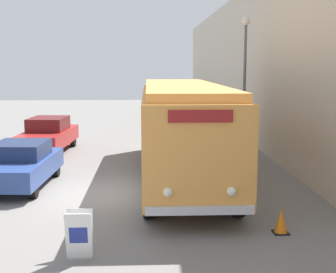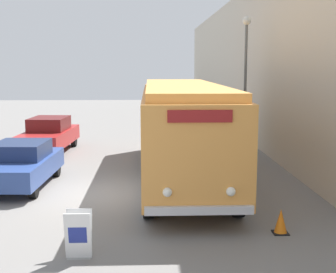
% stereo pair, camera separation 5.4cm
% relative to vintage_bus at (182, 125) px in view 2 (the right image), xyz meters
% --- Properties ---
extents(ground_plane, '(80.00, 80.00, 0.00)m').
position_rel_vintage_bus_xyz_m(ground_plane, '(-2.65, -2.01, -1.87)').
color(ground_plane, slate).
extents(building_wall_right, '(0.30, 60.00, 8.02)m').
position_rel_vintage_bus_xyz_m(building_wall_right, '(4.19, 7.99, 2.13)').
color(building_wall_right, beige).
rests_on(building_wall_right, ground_plane).
extents(vintage_bus, '(2.65, 11.58, 3.29)m').
position_rel_vintage_bus_xyz_m(vintage_bus, '(0.00, 0.00, 0.00)').
color(vintage_bus, black).
rests_on(vintage_bus, ground_plane).
extents(sign_board, '(0.53, 0.38, 1.00)m').
position_rel_vintage_bus_xyz_m(sign_board, '(-2.60, -6.85, -1.39)').
color(sign_board, gray).
rests_on(sign_board, ground_plane).
extents(streetlamp, '(0.36, 0.36, 5.95)m').
position_rel_vintage_bus_xyz_m(streetlamp, '(2.95, 3.78, 2.03)').
color(streetlamp, '#595E60').
rests_on(streetlamp, ground_plane).
extents(parked_car_near, '(2.08, 4.27, 1.45)m').
position_rel_vintage_bus_xyz_m(parked_car_near, '(-5.35, -0.92, -1.14)').
color(parked_car_near, black).
rests_on(parked_car_near, ground_plane).
extents(parked_car_mid, '(2.13, 4.56, 1.58)m').
position_rel_vintage_bus_xyz_m(parked_car_mid, '(-5.72, 5.25, -1.07)').
color(parked_car_mid, black).
rests_on(parked_car_mid, ground_plane).
extents(traffic_cone, '(0.36, 0.36, 0.60)m').
position_rel_vintage_bus_xyz_m(traffic_cone, '(1.95, -5.61, -1.58)').
color(traffic_cone, black).
rests_on(traffic_cone, ground_plane).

